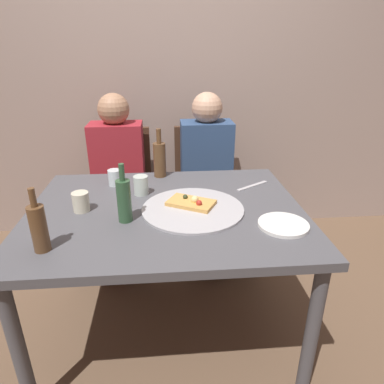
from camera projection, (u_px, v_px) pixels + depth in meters
ground_plane at (171, 324)px, 1.94m from camera, size 8.00×8.00×0.00m
back_wall at (162, 68)px, 2.54m from camera, size 6.00×0.10×2.60m
dining_table at (167, 222)px, 1.68m from camera, size 1.31×1.01×0.73m
pizza_tray at (194, 209)px, 1.62m from camera, size 0.49×0.49×0.01m
pizza_slice_last at (192, 202)px, 1.65m from camera, size 0.26×0.22×0.05m
wine_bottle at (160, 159)px, 2.00m from camera, size 0.07×0.07×0.29m
beer_bottle at (125, 200)px, 1.49m from camera, size 0.06×0.06×0.27m
water_bottle at (40, 227)px, 1.27m from camera, size 0.06×0.06×0.26m
tumbler_near at (116, 178)px, 1.90m from camera, size 0.07×0.07×0.09m
tumbler_far at (82, 202)px, 1.60m from camera, size 0.08×0.08×0.09m
wine_glass at (142, 185)px, 1.78m from camera, size 0.08×0.08×0.10m
plate_stack at (284, 225)px, 1.48m from camera, size 0.22×0.22×0.02m
table_knife at (253, 186)px, 1.90m from camera, size 0.20×0.13×0.01m
chair_left at (122, 183)px, 2.54m from camera, size 0.44×0.44×0.90m
chair_right at (205, 180)px, 2.59m from camera, size 0.44×0.44×0.90m
guest_in_sweater at (118, 174)px, 2.35m from camera, size 0.36×0.56×1.17m
guest_in_beanie at (208, 171)px, 2.40m from camera, size 0.36×0.56×1.17m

